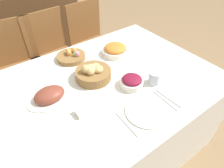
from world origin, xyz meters
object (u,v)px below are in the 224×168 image
Objects in this scene: chair_far_left at (21,65)px; sideboard at (36,25)px; bread_basket at (93,73)px; spoon at (168,98)px; drinking_cup at (154,78)px; chair_far_right at (92,41)px; carrot_bowl at (115,50)px; knife at (165,100)px; butter_dish at (84,111)px; chair_far_center at (54,54)px; ham_platter at (50,95)px; beet_salad_bowl at (132,82)px; egg_basket at (71,56)px; fork at (127,124)px; dinner_plate at (147,111)px.

sideboard is (0.47, 0.91, -0.05)m from chair_far_left.
bread_basket is 0.52m from spoon.
drinking_cup is at bearing -56.76° from chair_far_left.
sideboard reaches higher than drinking_cup.
carrot_bowl is at bearing -109.47° from chair_far_right.
drinking_cup reaches higher than knife.
butter_dish is (-0.48, 0.21, 0.01)m from spoon.
chair_far_right is 0.46m from chair_far_center.
chair_far_right is 10.42× the size of drinking_cup.
chair_far_left is 1.03m from sideboard.
chair_far_left is 3.11× the size of ham_platter.
beet_salad_bowl is (0.16, -0.22, -0.01)m from bread_basket.
egg_basket is 1.12× the size of fork.
fork is (0.26, -0.44, -0.02)m from ham_platter.
spoon is (0.59, -0.44, -0.02)m from ham_platter.
sideboard is 2.05m from drinking_cup.
bread_basket is (0.32, -0.82, 0.28)m from chair_far_left.
bread_basket reaches higher than spoon.
beet_salad_bowl reaches higher than ham_platter.
sideboard reaches higher than spoon.
chair_far_right is 4.60× the size of fork.
dinner_plate is 0.15m from fork.
carrot_bowl is 0.80× the size of dinner_plate.
carrot_bowl is at bearing 69.49° from dinner_plate.
fork is at bearing -135.28° from beet_salad_bowl.
drinking_cup is (0.04, 0.16, 0.04)m from spoon.
sideboard is 1.46m from egg_basket.
chair_far_right is 1.31m from spoon.
sideboard is (0.13, 0.91, -0.05)m from chair_far_center.
knife is at bearing -87.90° from sideboard.
spoon is at bearing 2.13° from knife.
chair_far_right reaches higher than egg_basket.
sideboard reaches higher than beet_salad_bowl.
sideboard is at bearing 79.41° from butter_dish.
spoon is at bearing -102.44° from drinking_cup.
chair_far_center is 3.71× the size of bread_basket.
chair_far_center reaches higher than fork.
sideboard is at bearing 94.22° from knife.
knife is 0.18m from drinking_cup.
chair_far_right is 1.00m from bread_basket.
knife is (0.21, -1.27, 0.23)m from chair_far_center.
drinking_cup is (0.14, -0.07, 0.01)m from beet_salad_bowl.
bread_basket is (-0.16, -1.73, 0.33)m from sideboard.
chair_far_left is 5.88× the size of beet_salad_bowl.
chair_far_left reaches higher than drinking_cup.
chair_far_center is at bearing 101.69° from knife.
drinking_cup is (0.15, -2.02, 0.33)m from sideboard.
drinking_cup is (0.22, 0.16, 0.04)m from dinner_plate.
chair_far_right reaches higher than beet_salad_bowl.
sideboard is at bearing 90.13° from beet_salad_bowl.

